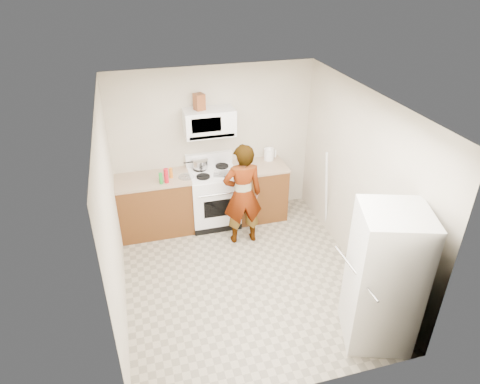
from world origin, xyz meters
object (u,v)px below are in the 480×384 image
object	(u,v)px
gas_range	(214,196)
microwave	(209,122)
person	(243,195)
kettle	(269,154)
saucepan	(200,164)
fridge	(384,278)

from	to	relation	value
gas_range	microwave	xyz separation A→B (m)	(0.00, 0.13, 1.21)
person	kettle	world-z (taller)	person
microwave	kettle	world-z (taller)	microwave
gas_range	saucepan	xyz separation A→B (m)	(-0.16, 0.16, 0.53)
gas_range	person	distance (m)	0.76
fridge	saucepan	xyz separation A→B (m)	(-1.45, 2.99, 0.17)
gas_range	fridge	world-z (taller)	fridge
gas_range	saucepan	size ratio (longest dim) A/B	4.70
microwave	saucepan	size ratio (longest dim) A/B	3.16
gas_range	kettle	world-z (taller)	same
gas_range	fridge	size ratio (longest dim) A/B	0.66
microwave	fridge	world-z (taller)	microwave
microwave	saucepan	bearing A→B (deg)	170.45
kettle	saucepan	size ratio (longest dim) A/B	0.81
gas_range	microwave	distance (m)	1.22
fridge	microwave	bearing A→B (deg)	131.48
fridge	kettle	size ratio (longest dim) A/B	8.74
fridge	person	bearing A→B (deg)	131.65
kettle	gas_range	bearing A→B (deg)	-173.85
microwave	kettle	size ratio (longest dim) A/B	3.91
microwave	kettle	bearing A→B (deg)	2.99
fridge	saucepan	distance (m)	3.33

